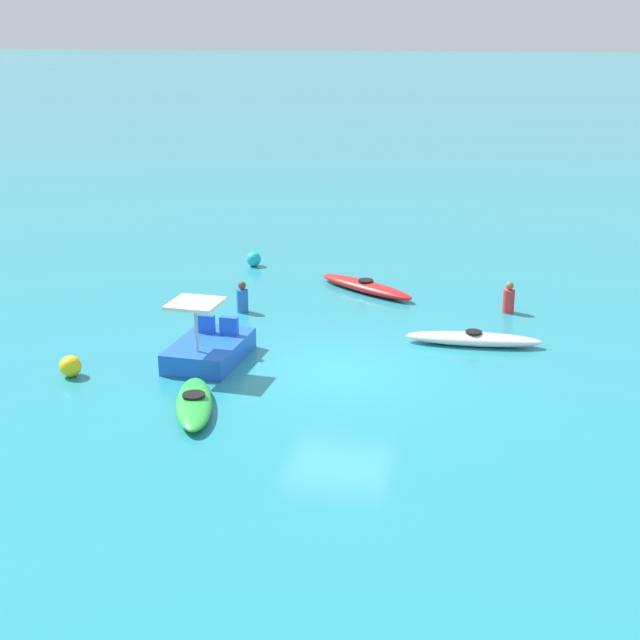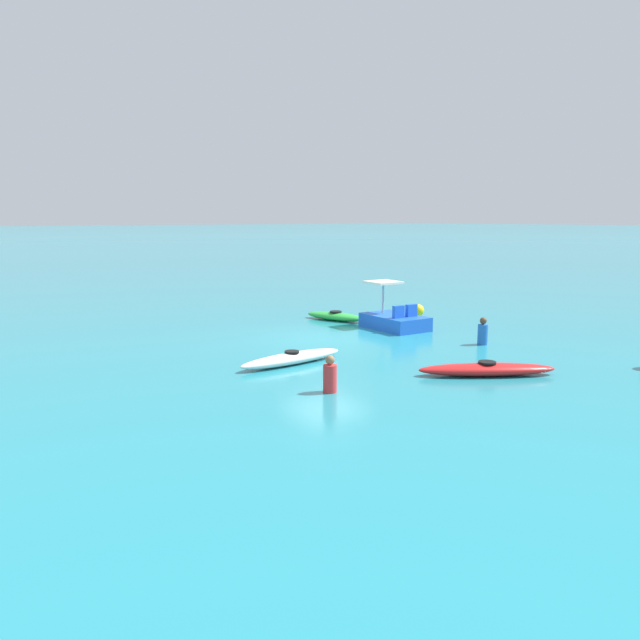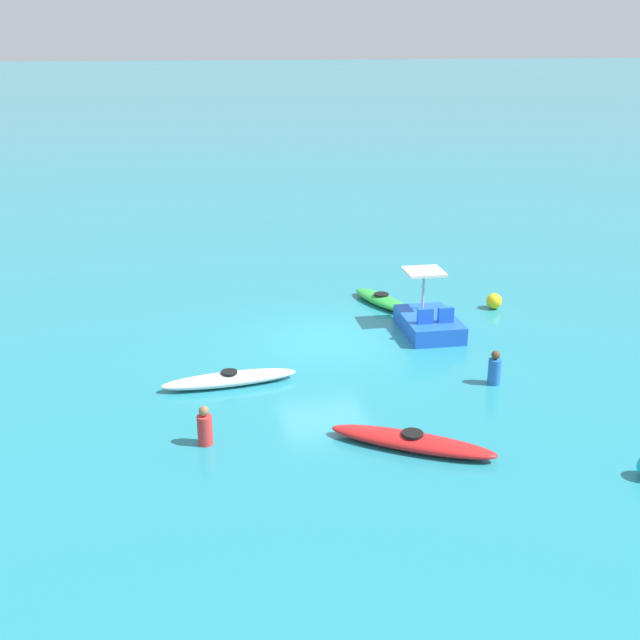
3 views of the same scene
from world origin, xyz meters
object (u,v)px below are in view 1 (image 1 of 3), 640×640
at_px(pedal_boat_blue, 209,348).
at_px(buoy_cyan, 254,259).
at_px(buoy_yellow, 71,366).
at_px(kayak_white, 473,339).
at_px(person_by_kayaks, 509,299).
at_px(kayak_red, 366,286).
at_px(kayak_green, 194,403).
at_px(person_near_shore, 242,299).

distance_m(pedal_boat_blue, buoy_cyan, 8.64).
bearing_deg(buoy_yellow, kayak_white, 114.70).
bearing_deg(person_by_kayaks, pedal_boat_blue, -52.17).
bearing_deg(person_by_kayaks, kayak_red, -104.77).
distance_m(kayak_green, person_near_shore, 6.55).
bearing_deg(kayak_white, person_by_kayaks, 164.23).
height_order(buoy_yellow, person_near_shore, person_near_shore).
bearing_deg(buoy_yellow, kayak_red, 146.01).
xyz_separation_m(kayak_green, kayak_white, (-5.17, 5.41, -0.00)).
height_order(buoy_cyan, person_by_kayaks, person_by_kayaks).
distance_m(buoy_yellow, buoy_cyan, 10.17).
height_order(kayak_white, person_by_kayaks, person_by_kayaks).
distance_m(person_near_shore, person_by_kayaks, 7.37).
bearing_deg(buoy_yellow, person_by_kayaks, 125.74).
bearing_deg(buoy_cyan, kayak_white, 51.09).
relative_size(kayak_red, person_by_kayaks, 3.82).
distance_m(kayak_red, person_by_kayaks, 4.34).
distance_m(pedal_boat_blue, person_near_shore, 3.78).
bearing_deg(person_by_kayaks, kayak_green, -37.74).
relative_size(person_near_shore, person_by_kayaks, 1.00).
height_order(kayak_green, kayak_red, same).
relative_size(pedal_boat_blue, buoy_cyan, 5.21).
relative_size(buoy_yellow, person_by_kayaks, 0.56).
height_order(kayak_red, buoy_cyan, buoy_cyan).
distance_m(buoy_cyan, person_by_kayaks, 8.90).
distance_m(kayak_white, buoy_cyan, 9.64).
bearing_deg(pedal_boat_blue, buoy_cyan, -170.28).
bearing_deg(pedal_boat_blue, person_by_kayaks, 127.83).
bearing_deg(buoy_cyan, buoy_yellow, -7.23).
distance_m(kayak_red, kayak_white, 5.21).
xyz_separation_m(kayak_red, buoy_cyan, (-2.09, -4.12, 0.08)).
bearing_deg(person_by_kayaks, buoy_cyan, -111.01).
relative_size(kayak_white, person_near_shore, 3.85).
distance_m(kayak_red, buoy_yellow, 9.66).
relative_size(kayak_green, person_near_shore, 3.11).
bearing_deg(person_by_kayaks, person_near_shore, -77.77).
distance_m(buoy_yellow, person_near_shore, 5.85).
height_order(kayak_red, person_by_kayaks, person_by_kayaks).
distance_m(kayak_red, buoy_cyan, 4.62).
height_order(pedal_boat_blue, buoy_cyan, pedal_boat_blue).
relative_size(kayak_white, person_by_kayaks, 3.85).
height_order(buoy_cyan, person_near_shore, person_near_shore).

